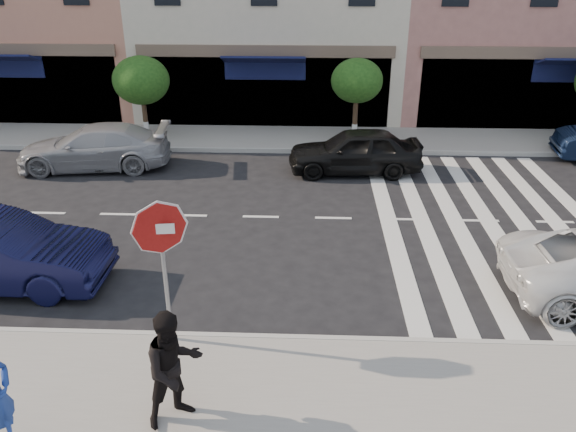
# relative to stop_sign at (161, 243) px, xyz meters

# --- Properties ---
(ground) EXTENTS (120.00, 120.00, 0.00)m
(ground) POSITION_rel_stop_sign_xyz_m (1.16, 1.67, -2.15)
(ground) COLOR black
(ground) RESTS_ON ground
(sidewalk_near) EXTENTS (60.00, 4.50, 0.15)m
(sidewalk_near) POSITION_rel_stop_sign_xyz_m (1.16, -2.08, -2.08)
(sidewalk_near) COLOR gray
(sidewalk_near) RESTS_ON ground
(sidewalk_far) EXTENTS (60.00, 3.00, 0.15)m
(sidewalk_far) POSITION_rel_stop_sign_xyz_m (1.16, 12.67, -2.08)
(sidewalk_far) COLOR gray
(sidewalk_far) RESTS_ON ground
(street_tree_wb) EXTENTS (2.10, 2.10, 3.06)m
(street_tree_wb) POSITION_rel_stop_sign_xyz_m (-3.84, 12.47, 0.16)
(street_tree_wb) COLOR #473323
(street_tree_wb) RESTS_ON sidewalk_far
(street_tree_c) EXTENTS (1.90, 1.90, 3.04)m
(street_tree_c) POSITION_rel_stop_sign_xyz_m (4.16, 12.47, 0.20)
(street_tree_c) COLOR #473323
(street_tree_c) RESTS_ON sidewalk_far
(stop_sign) EXTENTS (0.98, 0.16, 2.78)m
(stop_sign) POSITION_rel_stop_sign_xyz_m (0.00, 0.00, 0.00)
(stop_sign) COLOR gray
(stop_sign) RESTS_ON sidewalk_near
(walker) EXTENTS (1.16, 1.13, 1.89)m
(walker) POSITION_rel_stop_sign_xyz_m (0.55, -1.88, -1.06)
(walker) COLOR black
(walker) RESTS_ON sidewalk_near
(car_far_left) EXTENTS (5.19, 2.54, 1.45)m
(car_far_left) POSITION_rel_stop_sign_xyz_m (-4.74, 9.37, -1.43)
(car_far_left) COLOR #99999E
(car_far_left) RESTS_ON ground
(car_far_mid) EXTENTS (4.41, 1.97, 1.47)m
(car_far_mid) POSITION_rel_stop_sign_xyz_m (3.96, 9.30, -1.41)
(car_far_mid) COLOR black
(car_far_mid) RESTS_ON ground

